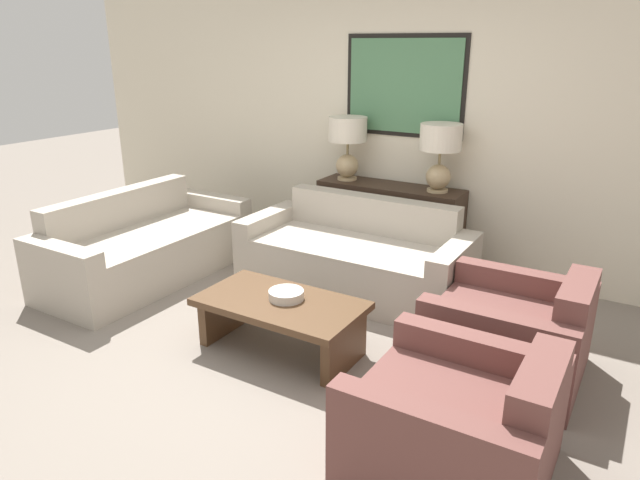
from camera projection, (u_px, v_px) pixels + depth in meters
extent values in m
plane|color=slate|center=(257.00, 362.00, 3.93)|extent=(20.00, 20.00, 0.00)
cube|color=beige|center=(405.00, 126.00, 5.42)|extent=(7.98, 0.10, 2.65)
cube|color=black|center=(404.00, 86.00, 5.26)|extent=(1.18, 0.01, 0.92)
cube|color=#4C7F56|center=(404.00, 86.00, 5.25)|extent=(1.10, 0.02, 0.84)
cube|color=#332319|center=(389.00, 226.00, 5.50)|extent=(1.39, 0.39, 0.81)
cylinder|color=tan|center=(347.00, 178.00, 5.59)|extent=(0.19, 0.19, 0.02)
sphere|color=tan|center=(347.00, 166.00, 5.55)|extent=(0.22, 0.22, 0.22)
cylinder|color=#8C7A51|center=(348.00, 148.00, 5.50)|extent=(0.02, 0.02, 0.13)
cylinder|color=beige|center=(348.00, 129.00, 5.44)|extent=(0.37, 0.37, 0.23)
cylinder|color=tan|center=(437.00, 190.00, 5.14)|extent=(0.19, 0.19, 0.02)
sphere|color=tan|center=(438.00, 177.00, 5.10)|extent=(0.22, 0.22, 0.22)
cylinder|color=#8C7A51|center=(440.00, 157.00, 5.04)|extent=(0.02, 0.02, 0.13)
cylinder|color=beige|center=(441.00, 137.00, 4.98)|extent=(0.37, 0.37, 0.23)
cube|color=#ADA393|center=(348.00, 270.00, 4.91)|extent=(1.62, 0.70, 0.45)
cube|color=#ADA393|center=(372.00, 238.00, 5.21)|extent=(1.62, 0.18, 0.78)
cube|color=#ADA393|center=(270.00, 242.00, 5.40)|extent=(0.18, 0.88, 0.59)
cube|color=#ADA393|center=(453.00, 280.00, 4.52)|extent=(0.18, 0.88, 0.59)
cube|color=#ADA393|center=(156.00, 256.00, 5.23)|extent=(0.70, 1.62, 0.45)
cube|color=#ADA393|center=(122.00, 231.00, 5.39)|extent=(0.18, 1.62, 0.78)
cube|color=#ADA393|center=(63.00, 280.00, 4.52)|extent=(0.88, 0.18, 0.59)
cube|color=#ADA393|center=(214.00, 222.00, 5.98)|extent=(0.88, 0.18, 0.59)
cube|color=#4C331E|center=(280.00, 304.00, 3.97)|extent=(1.15, 0.64, 0.05)
cube|color=#4C331E|center=(225.00, 312.00, 4.28)|extent=(0.07, 0.51, 0.34)
cube|color=#4C331E|center=(344.00, 347.00, 3.78)|extent=(0.07, 0.51, 0.34)
cylinder|color=beige|center=(286.00, 295.00, 3.97)|extent=(0.25, 0.25, 0.06)
cube|color=brown|center=(492.00, 339.00, 3.80)|extent=(0.77, 0.62, 0.42)
cube|color=brown|center=(571.00, 336.00, 3.52)|extent=(0.18, 0.62, 0.73)
cube|color=brown|center=(521.00, 309.00, 4.04)|extent=(0.95, 0.14, 0.58)
cube|color=brown|center=(491.00, 357.00, 3.42)|extent=(0.95, 0.14, 0.58)
cube|color=brown|center=(434.00, 428.00, 2.92)|extent=(0.77, 0.62, 0.42)
cube|color=brown|center=(534.00, 434.00, 2.64)|extent=(0.18, 0.62, 0.73)
cube|color=brown|center=(475.00, 384.00, 3.16)|extent=(0.95, 0.14, 0.58)
cube|color=brown|center=(424.00, 466.00, 2.54)|extent=(0.95, 0.14, 0.58)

